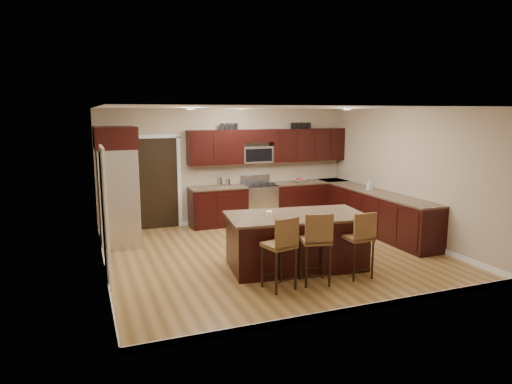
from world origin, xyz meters
name	(u,v)px	position (x,y,z in m)	size (l,w,h in m)	color
floor	(273,254)	(0.00, 0.00, 0.00)	(6.00, 6.00, 0.00)	olive
ceiling	(274,108)	(0.00, 0.00, 2.70)	(6.00, 6.00, 0.00)	silver
wall_back	(228,166)	(0.00, 2.75, 1.35)	(6.00, 6.00, 0.00)	tan
wall_left	(100,193)	(-3.00, 0.00, 1.35)	(5.50, 5.50, 0.00)	tan
wall_right	(407,175)	(3.00, 0.00, 1.35)	(5.50, 5.50, 0.00)	tan
base_cabinets	(324,207)	(1.90, 1.45, 0.46)	(4.02, 3.96, 0.92)	black
upper_cabinets	(271,145)	(1.04, 2.58, 1.84)	(4.00, 0.33, 0.80)	black
range	(259,203)	(0.68, 2.45, 0.47)	(0.76, 0.64, 1.11)	silver
microwave	(257,155)	(0.68, 2.60, 1.62)	(0.76, 0.31, 0.40)	silver
doorway	(159,183)	(-1.65, 2.73, 1.03)	(0.85, 0.03, 2.06)	black
pantry_door	(104,217)	(-2.98, -0.30, 1.02)	(0.03, 0.80, 2.04)	white
letter_decor	(266,126)	(0.90, 2.58, 2.29)	(2.20, 0.03, 0.15)	black
island	(296,243)	(0.08, -0.81, 0.43)	(2.46, 1.49, 0.92)	black
stool_left	(282,245)	(-0.57, -1.65, 0.70)	(0.50, 0.50, 1.12)	brown
stool_mid	(317,240)	(0.01, -1.65, 0.71)	(0.51, 0.51, 1.14)	brown
stool_right	(360,237)	(0.78, -1.65, 0.68)	(0.42, 0.42, 1.09)	brown
refrigerator	(117,186)	(-2.62, 1.65, 1.20)	(0.79, 1.03, 2.35)	silver
floor_mat	(275,226)	(0.87, 1.93, 0.01)	(0.81, 0.54, 0.01)	brown
fruit_bowl	(299,181)	(1.75, 2.45, 0.95)	(0.28, 0.28, 0.07)	silver
soap_bottle	(370,185)	(2.70, 0.87, 1.03)	(0.10, 0.10, 0.21)	#B2B2B2
canister_tall	(220,182)	(-0.30, 2.45, 1.03)	(0.12, 0.12, 0.22)	silver
canister_short	(228,183)	(-0.10, 2.45, 1.00)	(0.11, 0.11, 0.17)	silver
island_jar	(269,214)	(-0.42, -0.81, 0.97)	(0.10, 0.10, 0.10)	white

